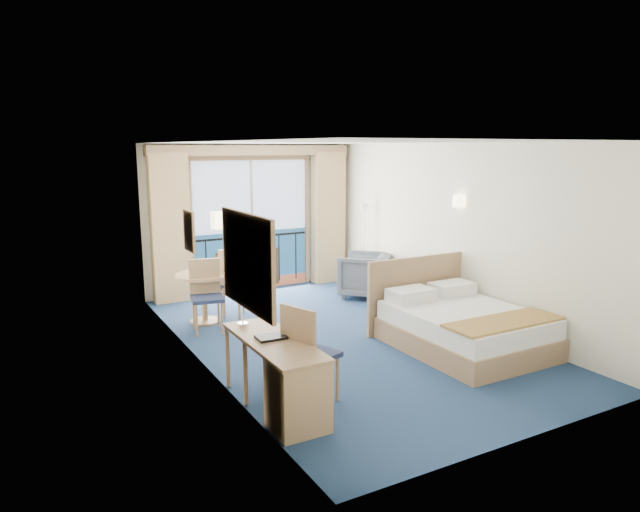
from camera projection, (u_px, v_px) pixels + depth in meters
The scene contains 22 objects.
floor at pixel (341, 338), 8.02m from camera, with size 6.50×6.50×0.00m, color navy.
room_walls at pixel (342, 212), 7.69m from camera, with size 4.04×6.54×2.72m.
balcony_door at pixel (252, 229), 10.57m from camera, with size 2.36×0.03×2.52m.
curtain_left at pixel (170, 229), 9.68m from camera, with size 0.65×0.22×2.55m, color tan.
curtain_right at pixel (328, 218), 11.16m from camera, with size 0.65×0.22×2.55m, color tan.
pelmet at pixel (253, 150), 10.20m from camera, with size 3.80×0.25×0.18m, color #A37E58.
mirror at pixel (247, 262), 5.50m from camera, with size 0.05×1.25×0.95m.
wall_print at pixel (189, 231), 7.17m from camera, with size 0.04×0.42×0.52m.
sconce_left at pixel (219, 220), 6.23m from camera, with size 0.18×0.18×0.18m, color beige.
sconce_right at pixel (459, 201), 8.47m from camera, with size 0.18×0.18×0.18m, color beige.
bed at pixel (461, 326), 7.57m from camera, with size 1.72×2.04×1.08m.
nightstand at pixel (433, 301), 8.94m from camera, with size 0.41×0.39×0.53m, color tan.
phone at pixel (435, 282), 8.86m from camera, with size 0.20×0.15×0.09m, color beige.
armchair at pixel (365, 275), 10.17m from camera, with size 0.84×0.86×0.79m, color #495059.
floor_lamp at pixel (364, 224), 10.51m from camera, with size 0.23×0.23×1.63m.
desk at pixel (292, 385), 5.44m from camera, with size 0.53×1.55×0.73m.
desk_chair at pixel (306, 349), 5.84m from camera, with size 0.60×0.59×1.07m.
folder at pixel (271, 337), 5.78m from camera, with size 0.29×0.22×0.03m, color black.
desk_lamp at pixel (242, 297), 6.11m from camera, with size 0.12×0.12×0.44m.
round_table at pixel (204, 286), 8.63m from camera, with size 0.84×0.84×0.76m.
table_chair_a at pixel (236, 280), 8.80m from camera, with size 0.59×0.59×1.08m.
table_chair_b at pixel (206, 291), 8.25m from camera, with size 0.52×0.53×1.04m.
Camera 1 is at (-3.97, -6.56, 2.64)m, focal length 32.00 mm.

